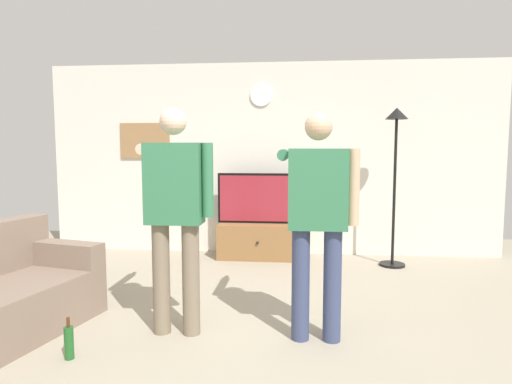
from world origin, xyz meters
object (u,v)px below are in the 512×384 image
object	(u,v)px
tv_stand	(259,241)
framed_picture	(145,141)
television	(260,198)
wall_clock	(261,95)
person_standing_nearer_lamp	(175,206)
person_standing_nearer_couch	(317,212)
floor_lamp	(396,154)
beverage_bottle	(69,342)

from	to	relation	value
tv_stand	framed_picture	world-z (taller)	framed_picture
tv_stand	television	xyz separation A→B (m)	(-0.00, 0.05, 0.58)
television	wall_clock	distance (m)	1.45
person_standing_nearer_lamp	person_standing_nearer_couch	size ratio (longest dim) A/B	1.03
framed_picture	floor_lamp	size ratio (longest dim) A/B	0.36
television	person_standing_nearer_couch	xyz separation A→B (m)	(0.68, -2.58, 0.19)
floor_lamp	wall_clock	bearing A→B (deg)	162.61
framed_picture	person_standing_nearer_lamp	bearing A→B (deg)	-66.08
framed_picture	person_standing_nearer_lamp	distance (m)	3.13
television	person_standing_nearer_lamp	xyz separation A→B (m)	(-0.45, -2.56, 0.22)
beverage_bottle	person_standing_nearer_couch	bearing A→B (deg)	15.82
tv_stand	person_standing_nearer_lamp	size ratio (longest dim) A/B	0.61
television	floor_lamp	distance (m)	1.87
wall_clock	floor_lamp	world-z (taller)	wall_clock
framed_picture	television	bearing A→B (deg)	-8.36
wall_clock	person_standing_nearer_couch	distance (m)	3.16
person_standing_nearer_lamp	beverage_bottle	world-z (taller)	person_standing_nearer_lamp
television	wall_clock	world-z (taller)	wall_clock
floor_lamp	beverage_bottle	world-z (taller)	floor_lamp
floor_lamp	person_standing_nearer_lamp	size ratio (longest dim) A/B	1.11
framed_picture	person_standing_nearer_lamp	xyz separation A→B (m)	(1.25, -2.81, -0.58)
television	person_standing_nearer_lamp	size ratio (longest dim) A/B	0.64
television	person_standing_nearer_lamp	distance (m)	2.61
person_standing_nearer_lamp	tv_stand	bearing A→B (deg)	79.97
tv_stand	floor_lamp	world-z (taller)	floor_lamp
framed_picture	person_standing_nearer_lamp	size ratio (longest dim) A/B	0.40
television	tv_stand	bearing A→B (deg)	-90.00
television	framed_picture	world-z (taller)	framed_picture
tv_stand	beverage_bottle	size ratio (longest dim) A/B	3.65
floor_lamp	television	bearing A→B (deg)	170.17
wall_clock	framed_picture	distance (m)	1.81
tv_stand	beverage_bottle	distance (m)	3.23
floor_lamp	person_standing_nearer_lamp	xyz separation A→B (m)	(-2.19, -2.26, -0.39)
floor_lamp	person_standing_nearer_couch	xyz separation A→B (m)	(-1.06, -2.28, -0.42)
television	beverage_bottle	xyz separation A→B (m)	(-1.09, -3.08, -0.70)
tv_stand	person_standing_nearer_couch	bearing A→B (deg)	-75.05
wall_clock	television	bearing A→B (deg)	-90.00
person_standing_nearer_couch	beverage_bottle	size ratio (longest dim) A/B	5.80
floor_lamp	beverage_bottle	distance (m)	4.18
person_standing_nearer_couch	framed_picture	bearing A→B (deg)	129.94
wall_clock	framed_picture	bearing A→B (deg)	179.83
wall_clock	framed_picture	world-z (taller)	wall_clock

